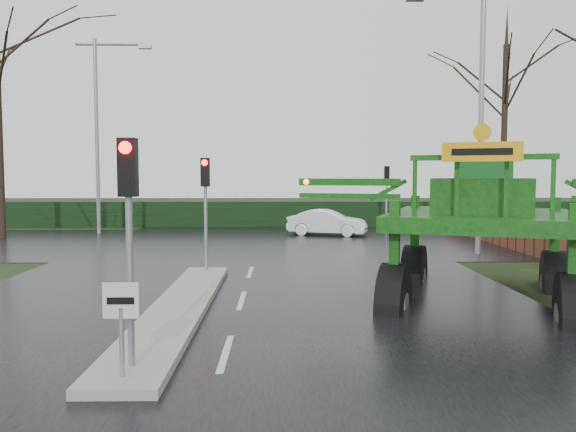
{
  "coord_description": "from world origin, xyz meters",
  "views": [
    {
      "loc": [
        0.9,
        -9.21,
        2.96
      ],
      "look_at": [
        1.11,
        4.57,
        2.0
      ],
      "focal_mm": 35.0,
      "sensor_mm": 36.0,
      "label": 1
    }
  ],
  "objects_px": {
    "traffic_signal_far": "(387,184)",
    "traffic_signal_mid": "(205,189)",
    "street_light_left_far": "(102,118)",
    "white_sedan": "(327,236)",
    "keep_left_sign": "(121,314)",
    "crop_sprayer": "(397,201)",
    "street_light_right": "(473,96)",
    "traffic_signal_near": "(128,203)"
  },
  "relations": [
    {
      "from": "traffic_signal_near",
      "to": "street_light_left_far",
      "type": "height_order",
      "value": "street_light_left_far"
    },
    {
      "from": "traffic_signal_mid",
      "to": "white_sedan",
      "type": "relative_size",
      "value": 0.9
    },
    {
      "from": "street_light_right",
      "to": "keep_left_sign",
      "type": "bearing_deg",
      "value": -125.12
    },
    {
      "from": "crop_sprayer",
      "to": "street_light_left_far",
      "type": "bearing_deg",
      "value": 146.29
    },
    {
      "from": "street_light_left_far",
      "to": "white_sedan",
      "type": "relative_size",
      "value": 2.54
    },
    {
      "from": "traffic_signal_near",
      "to": "street_light_right",
      "type": "relative_size",
      "value": 0.35
    },
    {
      "from": "crop_sprayer",
      "to": "white_sedan",
      "type": "distance_m",
      "value": 15.6
    },
    {
      "from": "keep_left_sign",
      "to": "white_sedan",
      "type": "height_order",
      "value": "keep_left_sign"
    },
    {
      "from": "traffic_signal_mid",
      "to": "traffic_signal_near",
      "type": "bearing_deg",
      "value": -90.0
    },
    {
      "from": "keep_left_sign",
      "to": "crop_sprayer",
      "type": "relative_size",
      "value": 0.16
    },
    {
      "from": "white_sedan",
      "to": "street_light_right",
      "type": "bearing_deg",
      "value": -129.46
    },
    {
      "from": "traffic_signal_mid",
      "to": "crop_sprayer",
      "type": "height_order",
      "value": "crop_sprayer"
    },
    {
      "from": "keep_left_sign",
      "to": "traffic_signal_mid",
      "type": "xyz_separation_m",
      "value": [
        0.0,
        8.99,
        1.53
      ]
    },
    {
      "from": "traffic_signal_far",
      "to": "crop_sprayer",
      "type": "relative_size",
      "value": 0.41
    },
    {
      "from": "traffic_signal_mid",
      "to": "white_sedan",
      "type": "bearing_deg",
      "value": 68.12
    },
    {
      "from": "traffic_signal_mid",
      "to": "crop_sprayer",
      "type": "xyz_separation_m",
      "value": [
        4.88,
        -3.94,
        -0.18
      ]
    },
    {
      "from": "crop_sprayer",
      "to": "white_sedan",
      "type": "relative_size",
      "value": 2.18
    },
    {
      "from": "traffic_signal_mid",
      "to": "crop_sprayer",
      "type": "bearing_deg",
      "value": -38.91
    },
    {
      "from": "traffic_signal_mid",
      "to": "traffic_signal_far",
      "type": "relative_size",
      "value": 1.0
    },
    {
      "from": "traffic_signal_far",
      "to": "traffic_signal_mid",
      "type": "bearing_deg",
      "value": 58.07
    },
    {
      "from": "keep_left_sign",
      "to": "crop_sprayer",
      "type": "bearing_deg",
      "value": 45.96
    },
    {
      "from": "keep_left_sign",
      "to": "crop_sprayer",
      "type": "xyz_separation_m",
      "value": [
        4.88,
        5.05,
        1.35
      ]
    },
    {
      "from": "traffic_signal_far",
      "to": "street_light_right",
      "type": "relative_size",
      "value": 0.35
    },
    {
      "from": "traffic_signal_mid",
      "to": "traffic_signal_far",
      "type": "distance_m",
      "value": 14.75
    },
    {
      "from": "keep_left_sign",
      "to": "traffic_signal_near",
      "type": "relative_size",
      "value": 0.38
    },
    {
      "from": "traffic_signal_mid",
      "to": "traffic_signal_far",
      "type": "height_order",
      "value": "same"
    },
    {
      "from": "traffic_signal_mid",
      "to": "white_sedan",
      "type": "distance_m",
      "value": 12.63
    },
    {
      "from": "traffic_signal_near",
      "to": "street_light_left_far",
      "type": "relative_size",
      "value": 0.35
    },
    {
      "from": "keep_left_sign",
      "to": "white_sedan",
      "type": "relative_size",
      "value": 0.34
    },
    {
      "from": "keep_left_sign",
      "to": "traffic_signal_mid",
      "type": "relative_size",
      "value": 0.38
    },
    {
      "from": "traffic_signal_near",
      "to": "white_sedan",
      "type": "distance_m",
      "value": 20.65
    },
    {
      "from": "street_light_left_far",
      "to": "street_light_right",
      "type": "bearing_deg",
      "value": -26.02
    },
    {
      "from": "street_light_left_far",
      "to": "traffic_signal_far",
      "type": "bearing_deg",
      "value": 0.03
    },
    {
      "from": "keep_left_sign",
      "to": "white_sedan",
      "type": "bearing_deg",
      "value": 77.31
    },
    {
      "from": "traffic_signal_mid",
      "to": "street_light_right",
      "type": "height_order",
      "value": "street_light_right"
    },
    {
      "from": "keep_left_sign",
      "to": "traffic_signal_near",
      "type": "distance_m",
      "value": 1.61
    },
    {
      "from": "traffic_signal_near",
      "to": "street_light_right",
      "type": "height_order",
      "value": "street_light_right"
    },
    {
      "from": "keep_left_sign",
      "to": "traffic_signal_far",
      "type": "height_order",
      "value": "traffic_signal_far"
    },
    {
      "from": "keep_left_sign",
      "to": "traffic_signal_near",
      "type": "bearing_deg",
      "value": 90.0
    },
    {
      "from": "traffic_signal_near",
      "to": "traffic_signal_mid",
      "type": "xyz_separation_m",
      "value": [
        0.0,
        8.5,
        0.0
      ]
    },
    {
      "from": "crop_sprayer",
      "to": "traffic_signal_near",
      "type": "bearing_deg",
      "value": -116.29
    },
    {
      "from": "keep_left_sign",
      "to": "white_sedan",
      "type": "distance_m",
      "value": 21.0
    }
  ]
}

